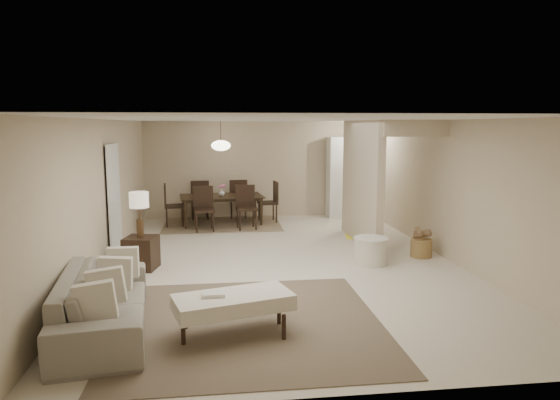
{
  "coord_description": "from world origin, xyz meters",
  "views": [
    {
      "loc": [
        -1.07,
        -8.55,
        2.4
      ],
      "look_at": [
        0.02,
        0.38,
        1.05
      ],
      "focal_mm": 32.0,
      "sensor_mm": 36.0,
      "label": 1
    }
  ],
  "objects": [
    {
      "name": "doorway",
      "position": [
        -2.97,
        0.6,
        1.02
      ],
      "size": [
        0.04,
        0.9,
        2.04
      ],
      "primitive_type": "cube",
      "color": "black",
      "rests_on": "floor"
    },
    {
      "name": "dining_table",
      "position": [
        -1.02,
        3.56,
        0.35
      ],
      "size": [
        2.09,
        1.31,
        0.7
      ],
      "primitive_type": "imported",
      "rotation": [
        0.0,
        0.0,
        0.1
      ],
      "color": "black",
      "rests_on": "dining_rug"
    },
    {
      "name": "round_pouf",
      "position": [
        1.53,
        -0.35,
        0.23
      ],
      "size": [
        0.6,
        0.6,
        0.47
      ],
      "primitive_type": "cylinder",
      "color": "silver",
      "rests_on": "floor"
    },
    {
      "name": "yellow_mat",
      "position": [
        2.07,
        1.73,
        0.01
      ],
      "size": [
        0.92,
        0.65,
        0.01
      ],
      "primitive_type": "cube",
      "rotation": [
        0.0,
        0.0,
        -0.17
      ],
      "color": "yellow",
      "rests_on": "floor"
    },
    {
      "name": "ottoman_bench",
      "position": [
        -0.94,
        -3.05,
        0.39
      ],
      "size": [
        1.45,
        0.95,
        0.48
      ],
      "rotation": [
        0.0,
        0.0,
        0.28
      ],
      "color": "silver",
      "rests_on": "living_rug"
    },
    {
      "name": "dining_chairs",
      "position": [
        -1.02,
        3.56,
        0.51
      ],
      "size": [
        2.77,
        2.11,
        1.02
      ],
      "color": "black",
      "rests_on": "dining_rug"
    },
    {
      "name": "left_wall",
      "position": [
        -3.0,
        0.0,
        1.25
      ],
      "size": [
        0.0,
        9.0,
        9.0
      ],
      "primitive_type": "plane",
      "rotation": [
        1.57,
        0.0,
        1.57
      ],
      "color": "#C7B597",
      "rests_on": "floor"
    },
    {
      "name": "partition",
      "position": [
        1.8,
        1.25,
        1.25
      ],
      "size": [
        0.15,
        2.5,
        2.5
      ],
      "primitive_type": "cube",
      "color": "#C7B597",
      "rests_on": "floor"
    },
    {
      "name": "side_table",
      "position": [
        -2.4,
        -0.17,
        0.28
      ],
      "size": [
        0.59,
        0.59,
        0.55
      ],
      "primitive_type": "cube",
      "rotation": [
        0.0,
        0.0,
        -0.21
      ],
      "color": "black",
      "rests_on": "floor"
    },
    {
      "name": "living_rug",
      "position": [
        -0.74,
        -2.75,
        0.01
      ],
      "size": [
        3.2,
        3.2,
        0.01
      ],
      "primitive_type": "cube",
      "color": "brown",
      "rests_on": "floor"
    },
    {
      "name": "back_wall",
      "position": [
        0.0,
        4.5,
        1.25
      ],
      "size": [
        6.0,
        0.0,
        6.0
      ],
      "primitive_type": "plane",
      "rotation": [
        1.57,
        0.0,
        0.0
      ],
      "color": "#C7B597",
      "rests_on": "floor"
    },
    {
      "name": "vase",
      "position": [
        -1.02,
        3.56,
        0.78
      ],
      "size": [
        0.18,
        0.18,
        0.16
      ],
      "primitive_type": "imported",
      "rotation": [
        0.0,
        0.0,
        -0.23
      ],
      "color": "white",
      "rests_on": "dining_table"
    },
    {
      "name": "right_wall",
      "position": [
        3.0,
        0.0,
        1.25
      ],
      "size": [
        0.0,
        9.0,
        9.0
      ],
      "primitive_type": "plane",
      "rotation": [
        1.57,
        0.0,
        -1.57
      ],
      "color": "#C7B597",
      "rests_on": "floor"
    },
    {
      "name": "ceiling",
      "position": [
        0.0,
        0.0,
        2.5
      ],
      "size": [
        9.0,
        9.0,
        0.0
      ],
      "primitive_type": "plane",
      "rotation": [
        3.14,
        0.0,
        0.0
      ],
      "color": "white",
      "rests_on": "back_wall"
    },
    {
      "name": "wicker_basket",
      "position": [
        2.6,
        0.0,
        0.17
      ],
      "size": [
        0.46,
        0.46,
        0.33
      ],
      "primitive_type": "cylinder",
      "rotation": [
        0.0,
        0.0,
        0.19
      ],
      "color": "olive",
      "rests_on": "floor"
    },
    {
      "name": "dining_rug",
      "position": [
        -1.02,
        3.56,
        0.01
      ],
      "size": [
        2.8,
        2.1,
        0.01
      ],
      "primitive_type": "cube",
      "color": "brown",
      "rests_on": "floor"
    },
    {
      "name": "table_lamp",
      "position": [
        -2.4,
        -0.17,
        1.11
      ],
      "size": [
        0.32,
        0.32,
        0.76
      ],
      "color": "#4E3721",
      "rests_on": "side_table"
    },
    {
      "name": "pantry_cabinet",
      "position": [
        2.35,
        4.15,
        1.05
      ],
      "size": [
        1.2,
        0.55,
        2.1
      ],
      "primitive_type": "cube",
      "color": "white",
      "rests_on": "floor"
    },
    {
      "name": "floor",
      "position": [
        0.0,
        0.0,
        0.0
      ],
      "size": [
        9.0,
        9.0,
        0.0
      ],
      "primitive_type": "plane",
      "color": "beige",
      "rests_on": "ground"
    },
    {
      "name": "flush_light",
      "position": [
        2.3,
        3.2,
        2.46
      ],
      "size": [
        0.44,
        0.44,
        0.05
      ],
      "primitive_type": "cylinder",
      "color": "white",
      "rests_on": "ceiling"
    },
    {
      "name": "sofa",
      "position": [
        -2.45,
        -2.75,
        0.35
      ],
      "size": [
        2.5,
        1.24,
        0.7
      ],
      "primitive_type": "imported",
      "rotation": [
        0.0,
        0.0,
        1.7
      ],
      "color": "gray",
      "rests_on": "floor"
    },
    {
      "name": "pendant_light",
      "position": [
        -1.02,
        3.56,
        1.92
      ],
      "size": [
        0.46,
        0.46,
        0.71
      ],
      "color": "#4E3721",
      "rests_on": "ceiling"
    }
  ]
}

